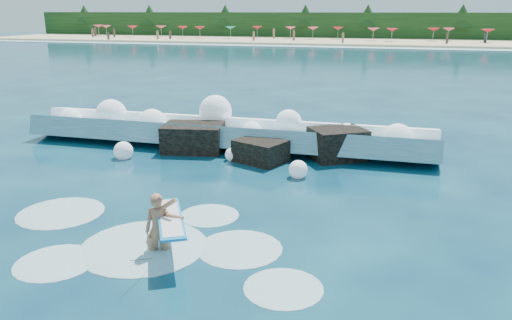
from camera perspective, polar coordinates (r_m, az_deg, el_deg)
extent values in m
plane|color=#082541|center=(13.78, -8.31, -6.63)|extent=(200.00, 200.00, 0.00)
cube|color=tan|center=(89.84, 12.36, 13.06)|extent=(140.00, 20.00, 0.40)
cube|color=silver|center=(78.89, 11.85, 12.51)|extent=(140.00, 5.00, 0.08)
cube|color=black|center=(99.71, 12.81, 14.69)|extent=(140.00, 4.00, 5.00)
cube|color=teal|center=(20.56, -3.70, 2.63)|extent=(16.82, 2.56, 1.40)
cube|color=white|center=(21.20, -3.02, 4.25)|extent=(16.82, 1.19, 0.65)
cube|color=black|center=(20.17, -7.15, 2.30)|extent=(2.59, 2.12, 1.26)
cube|color=black|center=(18.53, 0.53, 0.82)|extent=(2.13, 1.92, 0.97)
cube|color=black|center=(19.17, 9.29, 1.56)|extent=(2.47, 2.36, 1.36)
imported|color=#A36C4C|center=(11.82, -11.05, -7.84)|extent=(0.75, 0.64, 1.74)
cube|color=#0D8BE0|center=(11.62, -9.77, -6.58)|extent=(1.61, 2.35, 0.06)
cube|color=silver|center=(11.62, -9.78, -6.51)|extent=(1.43, 2.13, 0.06)
cylinder|color=black|center=(10.84, -12.97, -11.03)|extent=(0.01, 0.91, 0.43)
sphere|color=white|center=(23.40, -20.46, 4.33)|extent=(1.03, 1.03, 1.03)
sphere|color=white|center=(22.74, -16.22, 4.96)|extent=(1.36, 1.36, 1.36)
sphere|color=white|center=(21.60, -11.78, 4.16)|extent=(1.20, 1.20, 1.20)
sphere|color=white|center=(21.32, -4.65, 5.57)|extent=(1.38, 1.38, 1.38)
sphere|color=white|center=(20.11, -0.52, 3.16)|extent=(0.88, 0.88, 0.88)
sphere|color=white|center=(20.19, 3.74, 4.29)|extent=(1.06, 1.06, 1.06)
sphere|color=white|center=(19.98, 10.30, 2.90)|extent=(0.90, 0.90, 0.90)
sphere|color=white|center=(19.19, 15.86, 2.28)|extent=(1.18, 1.18, 1.18)
sphere|color=white|center=(19.66, -14.92, 0.99)|extent=(0.74, 0.74, 0.74)
sphere|color=white|center=(18.75, -2.82, 0.63)|extent=(0.49, 0.49, 0.49)
sphere|color=white|center=(16.84, 4.84, -1.10)|extent=(0.64, 0.64, 0.64)
ellipsoid|color=silver|center=(12.41, -12.76, -9.62)|extent=(3.09, 3.09, 0.15)
ellipsoid|color=silver|center=(12.27, -21.94, -10.82)|extent=(1.84, 1.84, 0.09)
ellipsoid|color=silver|center=(12.03, -1.91, -10.07)|extent=(2.08, 2.08, 0.10)
ellipsoid|color=silver|center=(15.02, -21.42, -5.64)|extent=(2.40, 2.40, 0.12)
ellipsoid|color=silver|center=(13.90, -5.38, -6.31)|extent=(1.67, 1.67, 0.08)
ellipsoid|color=silver|center=(10.49, 3.13, -14.42)|extent=(1.67, 1.67, 0.08)
cone|color=#E0425D|center=(111.28, -17.58, 14.38)|extent=(2.00, 2.00, 0.50)
cone|color=#E0425D|center=(107.20, -16.76, 14.39)|extent=(2.00, 2.00, 0.50)
cone|color=red|center=(102.64, -13.93, 14.52)|extent=(2.00, 2.00, 0.50)
cone|color=#E0425D|center=(102.20, -10.79, 14.70)|extent=(2.00, 2.00, 0.50)
cone|color=red|center=(98.12, -8.39, 14.74)|extent=(2.00, 2.00, 0.50)
cone|color=red|center=(96.42, -6.44, 14.78)|extent=(2.00, 2.00, 0.50)
cone|color=#147F7D|center=(96.32, -2.95, 14.86)|extent=(2.00, 2.00, 0.50)
cone|color=red|center=(97.21, 0.13, 14.89)|extent=(2.00, 2.00, 0.50)
cone|color=#E0425D|center=(94.87, 3.97, 14.81)|extent=(2.00, 2.00, 0.50)
cone|color=#E0425D|center=(93.19, 6.53, 14.71)|extent=(2.00, 2.00, 0.50)
cone|color=red|center=(93.89, 9.36, 14.62)|extent=(2.00, 2.00, 0.50)
cone|color=#E0425D|center=(90.04, 13.27, 14.32)|extent=(2.00, 2.00, 0.50)
cone|color=red|center=(89.25, 15.30, 14.16)|extent=(2.00, 2.00, 0.50)
cone|color=red|center=(92.86, 19.65, 13.87)|extent=(2.00, 2.00, 0.50)
cone|color=#E0425D|center=(93.80, 21.17, 13.74)|extent=(2.00, 2.00, 0.50)
cone|color=red|center=(90.51, 24.98, 13.25)|extent=(2.00, 2.00, 0.50)
cube|color=#3F332D|center=(88.46, 2.41, 14.00)|extent=(0.35, 0.22, 1.55)
cube|color=#262633|center=(84.24, 19.91, 12.92)|extent=(0.35, 0.22, 1.59)
cube|color=brown|center=(103.54, -18.17, 13.63)|extent=(0.35, 0.22, 1.62)
cube|color=#3F332D|center=(82.06, 8.74, 13.38)|extent=(0.35, 0.22, 1.53)
cube|color=#8C664C|center=(99.38, -5.53, 14.19)|extent=(0.35, 0.22, 1.38)
cube|color=#262633|center=(85.97, 8.17, 13.75)|extent=(0.35, 0.22, 1.49)
cube|color=brown|center=(89.97, -3.61, 14.01)|extent=(0.35, 0.22, 1.49)
cube|color=#3F332D|center=(80.52, 9.82, 13.23)|extent=(0.35, 0.22, 1.42)
cube|color=#8C664C|center=(84.43, 22.73, 12.59)|extent=(0.35, 0.22, 1.44)
cube|color=#8C664C|center=(83.85, -2.76, 13.64)|extent=(0.35, 0.22, 1.61)
cube|color=#262633|center=(81.69, 24.97, 12.01)|extent=(0.35, 0.22, 1.46)
cube|color=brown|center=(80.81, 14.08, 12.98)|extent=(0.35, 0.22, 1.37)
cube|color=#3F332D|center=(87.41, -0.27, 13.93)|extent=(0.35, 0.22, 1.39)
cube|color=#8C664C|center=(84.79, 25.44, 12.29)|extent=(0.35, 0.22, 1.46)
cube|color=#262633|center=(93.30, 8.29, 14.01)|extent=(0.35, 0.22, 1.62)
cube|color=#3F332D|center=(93.51, -15.59, 13.34)|extent=(0.35, 0.22, 1.43)
cube|color=#8C664C|center=(99.71, -20.31, 13.14)|extent=(0.35, 0.22, 1.56)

